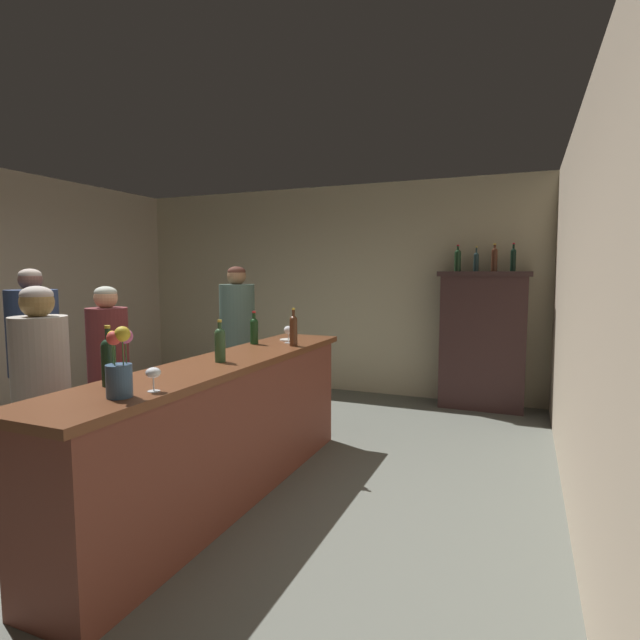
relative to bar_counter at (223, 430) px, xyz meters
The scene contains 21 objects.
floor 0.81m from the bar_counter, behind, with size 9.14×9.14×0.00m, color slate.
wall_back 3.74m from the bar_counter, 99.93° to the left, with size 5.97×0.12×2.84m, color #C0B392.
wall_right 2.53m from the bar_counter, ahead, with size 0.12×7.15×2.84m, color #C2AF95.
bar_counter is the anchor object (origin of this frame).
display_cabinet 3.63m from the bar_counter, 64.99° to the left, with size 1.06×0.42×1.67m.
wine_bottle_riesling 1.07m from the bar_counter, 78.53° to the left, with size 0.07×0.07×0.33m.
wine_bottle_merlot 1.04m from the bar_counter, 103.93° to the left, with size 0.07×0.07×0.29m.
wine_bottle_syrah 0.65m from the bar_counter, 68.33° to the right, with size 0.08×0.08×0.30m.
wine_bottle_chardonnay 1.13m from the bar_counter, 98.27° to the right, with size 0.08×0.08×0.34m.
wine_glass_front 1.15m from the bar_counter, 87.01° to the left, with size 0.08×0.08×0.15m.
wine_glass_mid 1.11m from the bar_counter, 78.54° to the right, with size 0.08×0.08×0.13m.
flower_arrangement 1.27m from the bar_counter, 83.92° to the right, with size 0.14×0.14×0.36m.
cheese_plate 1.23m from the bar_counter, 91.08° to the left, with size 0.16×0.16×0.01m, color white.
display_bottle_left 3.73m from the bar_counter, 69.73° to the left, with size 0.08×0.08×0.32m.
display_bottle_midleft 3.80m from the bar_counter, 66.49° to the left, with size 0.06×0.06×0.30m.
display_bottle_center 3.89m from the bar_counter, 63.53° to the left, with size 0.07×0.07×0.33m.
display_bottle_midright 3.98m from the bar_counter, 60.70° to the left, with size 0.06×0.06×0.33m.
patron_in_grey 1.89m from the bar_counter, 118.59° to the left, with size 0.38×0.38×1.72m.
patron_redhead 1.21m from the bar_counter, 141.50° to the right, with size 0.35×0.35×1.57m.
patron_tall 1.00m from the bar_counter, behind, with size 0.30×0.30×1.56m.
patron_in_navy 1.63m from the bar_counter, behind, with size 0.37×0.37×1.69m.
Camera 1 is at (2.61, -2.95, 1.66)m, focal length 27.75 mm.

